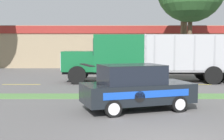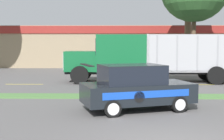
% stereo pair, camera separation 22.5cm
% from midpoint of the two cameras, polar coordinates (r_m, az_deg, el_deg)
% --- Properties ---
extents(grass_verge, '(120.00, 1.24, 0.06)m').
position_cam_midpoint_polar(grass_verge, '(15.13, 5.89, -4.78)').
color(grass_verge, '#517F42').
rests_on(grass_verge, ground_plane).
extents(centre_line_3, '(2.40, 0.14, 0.01)m').
position_cam_midpoint_polar(centre_line_3, '(20.48, -16.26, -2.54)').
color(centre_line_3, yellow).
rests_on(centre_line_3, ground_plane).
extents(centre_line_4, '(2.40, 0.14, 0.01)m').
position_cam_midpoint_polar(centre_line_4, '(19.64, -0.96, -2.65)').
color(centre_line_4, yellow).
rests_on(centre_line_4, ground_plane).
extents(centre_line_5, '(2.40, 0.14, 0.01)m').
position_cam_midpoint_polar(centre_line_5, '(20.25, 14.52, -2.58)').
color(centre_line_5, yellow).
rests_on(centre_line_5, ground_plane).
extents(dump_truck_lead, '(11.64, 2.58, 3.18)m').
position_cam_midpoint_polar(dump_truck_lead, '(20.77, 4.11, 2.27)').
color(dump_truck_lead, black).
rests_on(dump_truck_lead, ground_plane).
extents(rally_car, '(4.55, 3.11, 1.78)m').
position_cam_midpoint_polar(rally_car, '(11.98, 4.05, -3.15)').
color(rally_car, black).
rests_on(rally_car, ground_plane).
extents(store_building_backdrop, '(42.71, 12.10, 4.52)m').
position_cam_midpoint_polar(store_building_backdrop, '(38.91, 1.15, 4.32)').
color(store_building_backdrop, '#9E896B').
rests_on(store_building_backdrop, ground_plane).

